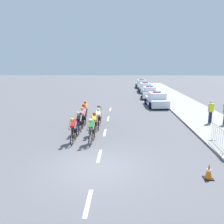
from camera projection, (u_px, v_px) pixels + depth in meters
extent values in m
plane|color=#56565B|center=(97.00, 167.00, 10.35)|extent=(160.00, 160.00, 0.00)
cube|color=gray|center=(189.00, 108.00, 23.73)|extent=(4.12, 60.00, 0.12)
cube|color=#9E9E99|center=(169.00, 108.00, 23.81)|extent=(0.16, 60.00, 0.13)
cube|color=white|center=(88.00, 203.00, 7.73)|extent=(0.14, 1.60, 0.01)
cube|color=white|center=(99.00, 156.00, 11.64)|extent=(0.14, 1.60, 0.01)
cube|color=white|center=(105.00, 133.00, 15.56)|extent=(0.14, 1.60, 0.01)
cube|color=white|center=(108.00, 119.00, 19.47)|extent=(0.14, 1.60, 0.01)
cube|color=white|center=(110.00, 109.00, 23.38)|extent=(0.14, 1.60, 0.01)
torus|color=black|center=(72.00, 139.00, 13.03)|extent=(0.05, 0.72, 0.72)
cylinder|color=#99999E|center=(72.00, 139.00, 13.03)|extent=(0.06, 0.06, 0.06)
torus|color=black|center=(75.00, 134.00, 14.01)|extent=(0.05, 0.72, 0.72)
cylinder|color=#99999E|center=(75.00, 134.00, 14.01)|extent=(0.06, 0.06, 0.06)
cylinder|color=black|center=(73.00, 128.00, 13.36)|extent=(0.04, 0.55, 0.04)
cylinder|color=black|center=(73.00, 134.00, 13.26)|extent=(0.04, 0.48, 0.63)
cylinder|color=black|center=(74.00, 132.00, 13.62)|extent=(0.04, 0.04, 0.65)
cylinder|color=black|center=(72.00, 130.00, 13.03)|extent=(0.42, 0.03, 0.03)
cube|color=black|center=(74.00, 126.00, 13.55)|extent=(0.10, 0.22, 0.05)
cube|color=red|center=(73.00, 123.00, 13.39)|extent=(0.28, 0.55, 0.45)
cube|color=black|center=(74.00, 126.00, 13.53)|extent=(0.28, 0.20, 0.18)
cylinder|color=black|center=(75.00, 132.00, 13.55)|extent=(0.11, 0.22, 0.40)
cylinder|color=#9E7051|center=(75.00, 136.00, 13.53)|extent=(0.09, 0.15, 0.36)
cylinder|color=black|center=(72.00, 132.00, 13.56)|extent=(0.11, 0.17, 0.40)
cylinder|color=#9E7051|center=(72.00, 136.00, 13.53)|extent=(0.09, 0.12, 0.36)
cylinder|color=#9E7051|center=(75.00, 125.00, 13.18)|extent=(0.08, 0.40, 0.35)
cylinder|color=#9E7051|center=(70.00, 125.00, 13.20)|extent=(0.08, 0.40, 0.35)
sphere|color=#9E7051|center=(72.00, 121.00, 13.05)|extent=(0.19, 0.19, 0.19)
ellipsoid|color=yellow|center=(72.00, 119.00, 13.02)|extent=(0.23, 0.32, 0.24)
torus|color=black|center=(90.00, 140.00, 12.90)|extent=(0.09, 0.73, 0.72)
cylinder|color=#99999E|center=(90.00, 140.00, 12.90)|extent=(0.06, 0.06, 0.06)
torus|color=black|center=(93.00, 135.00, 13.88)|extent=(0.09, 0.73, 0.72)
cylinder|color=#99999E|center=(93.00, 135.00, 13.88)|extent=(0.06, 0.06, 0.06)
cylinder|color=silver|center=(91.00, 128.00, 13.23)|extent=(0.07, 0.55, 0.04)
cylinder|color=silver|center=(91.00, 135.00, 13.13)|extent=(0.07, 0.48, 0.63)
cylinder|color=silver|center=(92.00, 133.00, 13.49)|extent=(0.04, 0.04, 0.65)
cylinder|color=black|center=(90.00, 131.00, 12.89)|extent=(0.42, 0.06, 0.03)
cube|color=black|center=(92.00, 127.00, 13.42)|extent=(0.11, 0.23, 0.05)
cube|color=green|center=(92.00, 124.00, 13.25)|extent=(0.31, 0.56, 0.45)
cube|color=black|center=(92.00, 126.00, 13.40)|extent=(0.29, 0.22, 0.18)
cylinder|color=black|center=(93.00, 132.00, 13.41)|extent=(0.12, 0.23, 0.40)
cylinder|color=#9E7051|center=(93.00, 137.00, 13.39)|extent=(0.10, 0.16, 0.36)
cylinder|color=black|center=(90.00, 132.00, 13.43)|extent=(0.12, 0.18, 0.40)
cylinder|color=#9E7051|center=(90.00, 137.00, 13.41)|extent=(0.10, 0.13, 0.36)
cylinder|color=#9E7051|center=(94.00, 126.00, 13.04)|extent=(0.10, 0.41, 0.35)
cylinder|color=#9E7051|center=(88.00, 126.00, 13.07)|extent=(0.10, 0.41, 0.35)
sphere|color=#9E7051|center=(90.00, 121.00, 12.91)|extent=(0.19, 0.19, 0.19)
ellipsoid|color=white|center=(90.00, 120.00, 12.89)|extent=(0.25, 0.33, 0.24)
torus|color=black|center=(78.00, 131.00, 14.72)|extent=(0.06, 0.72, 0.72)
cylinder|color=#99999E|center=(78.00, 131.00, 14.72)|extent=(0.06, 0.06, 0.06)
torus|color=black|center=(81.00, 126.00, 15.70)|extent=(0.06, 0.72, 0.72)
cylinder|color=#99999E|center=(81.00, 126.00, 15.70)|extent=(0.06, 0.06, 0.06)
cylinder|color=#1E1E99|center=(79.00, 121.00, 15.05)|extent=(0.05, 0.55, 0.04)
cylinder|color=#1E1E99|center=(78.00, 126.00, 14.95)|extent=(0.05, 0.48, 0.63)
cylinder|color=#1E1E99|center=(80.00, 124.00, 15.31)|extent=(0.04, 0.04, 0.65)
cylinder|color=black|center=(78.00, 122.00, 14.71)|extent=(0.42, 0.04, 0.03)
cube|color=black|center=(79.00, 119.00, 15.24)|extent=(0.11, 0.22, 0.05)
cube|color=black|center=(79.00, 117.00, 15.08)|extent=(0.29, 0.55, 0.47)
cube|color=black|center=(79.00, 119.00, 15.22)|extent=(0.28, 0.21, 0.18)
cylinder|color=black|center=(81.00, 124.00, 15.24)|extent=(0.12, 0.23, 0.40)
cylinder|color=tan|center=(81.00, 128.00, 15.21)|extent=(0.09, 0.16, 0.36)
cylinder|color=black|center=(78.00, 124.00, 15.25)|extent=(0.11, 0.17, 0.40)
cylinder|color=tan|center=(78.00, 128.00, 15.22)|extent=(0.09, 0.12, 0.36)
cylinder|color=tan|center=(81.00, 118.00, 14.87)|extent=(0.09, 0.40, 0.35)
cylinder|color=tan|center=(76.00, 118.00, 14.89)|extent=(0.09, 0.40, 0.35)
sphere|color=tan|center=(78.00, 114.00, 14.73)|extent=(0.19, 0.19, 0.19)
ellipsoid|color=white|center=(78.00, 113.00, 14.71)|extent=(0.24, 0.32, 0.24)
torus|color=black|center=(94.00, 132.00, 14.49)|extent=(0.11, 0.72, 0.72)
cylinder|color=#99999E|center=(94.00, 132.00, 14.49)|extent=(0.07, 0.07, 0.06)
torus|color=black|center=(95.00, 127.00, 15.47)|extent=(0.11, 0.72, 0.72)
cylinder|color=#99999E|center=(95.00, 127.00, 15.47)|extent=(0.07, 0.07, 0.06)
cylinder|color=white|center=(94.00, 121.00, 14.82)|extent=(0.09, 0.55, 0.04)
cylinder|color=white|center=(94.00, 127.00, 14.71)|extent=(0.09, 0.48, 0.63)
cylinder|color=white|center=(95.00, 125.00, 15.08)|extent=(0.04, 0.04, 0.65)
cylinder|color=black|center=(94.00, 123.00, 14.48)|extent=(0.42, 0.07, 0.03)
cube|color=black|center=(94.00, 120.00, 15.01)|extent=(0.12, 0.23, 0.05)
cube|color=yellow|center=(94.00, 117.00, 14.84)|extent=(0.33, 0.57, 0.45)
cube|color=black|center=(94.00, 119.00, 14.99)|extent=(0.30, 0.23, 0.18)
cylinder|color=black|center=(96.00, 125.00, 15.02)|extent=(0.13, 0.23, 0.40)
cylinder|color=#9E7051|center=(96.00, 129.00, 14.99)|extent=(0.10, 0.16, 0.36)
cylinder|color=black|center=(93.00, 125.00, 15.00)|extent=(0.13, 0.18, 0.40)
cylinder|color=#9E7051|center=(93.00, 129.00, 14.98)|extent=(0.10, 0.13, 0.36)
cylinder|color=#9E7051|center=(97.00, 119.00, 14.65)|extent=(0.11, 0.41, 0.35)
cylinder|color=#9E7051|center=(92.00, 119.00, 14.63)|extent=(0.11, 0.41, 0.35)
sphere|color=#9E7051|center=(94.00, 115.00, 14.50)|extent=(0.19, 0.19, 0.19)
ellipsoid|color=red|center=(94.00, 114.00, 14.48)|extent=(0.26, 0.34, 0.24)
torus|color=black|center=(82.00, 125.00, 16.18)|extent=(0.09, 0.73, 0.72)
cylinder|color=#99999E|center=(82.00, 125.00, 16.18)|extent=(0.06, 0.06, 0.06)
torus|color=black|center=(85.00, 121.00, 17.15)|extent=(0.09, 0.73, 0.72)
cylinder|color=#99999E|center=(85.00, 121.00, 17.15)|extent=(0.06, 0.06, 0.06)
cylinder|color=black|center=(83.00, 115.00, 16.51)|extent=(0.07, 0.55, 0.04)
cylinder|color=black|center=(83.00, 121.00, 16.40)|extent=(0.07, 0.48, 0.63)
cylinder|color=black|center=(84.00, 119.00, 16.76)|extent=(0.04, 0.04, 0.65)
cylinder|color=black|center=(82.00, 117.00, 16.17)|extent=(0.42, 0.06, 0.03)
cube|color=black|center=(84.00, 114.00, 16.69)|extent=(0.11, 0.23, 0.05)
cube|color=pink|center=(83.00, 112.00, 16.53)|extent=(0.32, 0.57, 0.44)
cube|color=black|center=(84.00, 114.00, 16.68)|extent=(0.29, 0.22, 0.18)
cylinder|color=black|center=(85.00, 119.00, 16.69)|extent=(0.13, 0.23, 0.40)
cylinder|color=tan|center=(85.00, 123.00, 16.66)|extent=(0.10, 0.16, 0.36)
cylinder|color=black|center=(82.00, 119.00, 16.71)|extent=(0.12, 0.18, 0.40)
cylinder|color=tan|center=(82.00, 123.00, 16.68)|extent=(0.10, 0.13, 0.36)
cylinder|color=tan|center=(85.00, 113.00, 16.32)|extent=(0.10, 0.41, 0.35)
cylinder|color=tan|center=(80.00, 113.00, 16.35)|extent=(0.10, 0.41, 0.35)
sphere|color=tan|center=(82.00, 109.00, 16.19)|extent=(0.19, 0.19, 0.19)
ellipsoid|color=yellow|center=(82.00, 108.00, 16.17)|extent=(0.25, 0.33, 0.24)
torus|color=black|center=(98.00, 125.00, 15.95)|extent=(0.11, 0.73, 0.72)
cylinder|color=#99999E|center=(98.00, 125.00, 15.95)|extent=(0.06, 0.06, 0.06)
torus|color=black|center=(98.00, 122.00, 16.93)|extent=(0.11, 0.73, 0.72)
cylinder|color=#99999E|center=(98.00, 122.00, 16.93)|extent=(0.06, 0.06, 0.06)
cylinder|color=#1E1E99|center=(98.00, 116.00, 16.28)|extent=(0.08, 0.55, 0.04)
cylinder|color=#1E1E99|center=(98.00, 121.00, 16.18)|extent=(0.08, 0.48, 0.63)
cylinder|color=#1E1E99|center=(98.00, 120.00, 16.54)|extent=(0.04, 0.04, 0.65)
cylinder|color=black|center=(98.00, 118.00, 15.94)|extent=(0.42, 0.06, 0.03)
cube|color=black|center=(98.00, 115.00, 16.47)|extent=(0.12, 0.23, 0.05)
cube|color=white|center=(98.00, 113.00, 16.31)|extent=(0.33, 0.57, 0.45)
cube|color=black|center=(98.00, 114.00, 16.45)|extent=(0.30, 0.22, 0.18)
cylinder|color=black|center=(100.00, 119.00, 16.48)|extent=(0.13, 0.23, 0.40)
cylinder|color=beige|center=(100.00, 123.00, 16.45)|extent=(0.10, 0.16, 0.36)
cylinder|color=black|center=(97.00, 119.00, 16.47)|extent=(0.12, 0.18, 0.40)
cylinder|color=beige|center=(97.00, 123.00, 16.44)|extent=(0.10, 0.13, 0.36)
cylinder|color=beige|center=(101.00, 114.00, 16.11)|extent=(0.11, 0.41, 0.35)
cylinder|color=beige|center=(96.00, 114.00, 16.10)|extent=(0.11, 0.41, 0.35)
sphere|color=beige|center=(98.00, 110.00, 15.96)|extent=(0.19, 0.19, 0.19)
ellipsoid|color=white|center=(98.00, 109.00, 15.94)|extent=(0.26, 0.33, 0.24)
torus|color=black|center=(84.00, 120.00, 17.52)|extent=(0.11, 0.73, 0.72)
cylinder|color=#99999E|center=(84.00, 120.00, 17.52)|extent=(0.06, 0.06, 0.06)
torus|color=black|center=(85.00, 117.00, 18.49)|extent=(0.11, 0.73, 0.72)
cylinder|color=#99999E|center=(85.00, 117.00, 18.49)|extent=(0.06, 0.06, 0.06)
cylinder|color=white|center=(84.00, 112.00, 17.85)|extent=(0.08, 0.55, 0.04)
cylinder|color=white|center=(84.00, 116.00, 17.74)|extent=(0.08, 0.48, 0.63)
cylinder|color=white|center=(84.00, 115.00, 18.10)|extent=(0.04, 0.04, 0.65)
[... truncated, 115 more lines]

